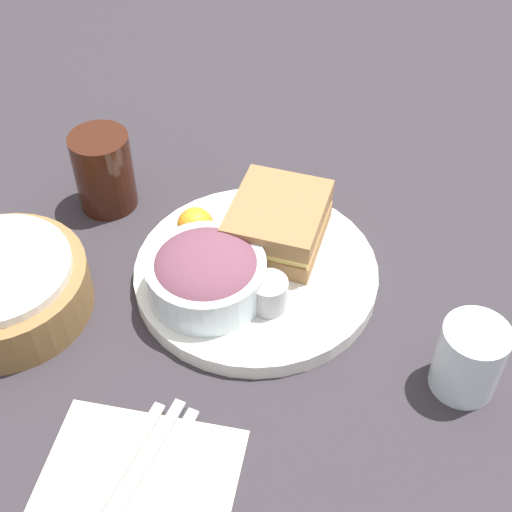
# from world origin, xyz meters

# --- Properties ---
(ground_plane) EXTENTS (4.00, 4.00, 0.00)m
(ground_plane) POSITION_xyz_m (0.00, 0.00, 0.00)
(ground_plane) COLOR #2D282D
(plate) EXTENTS (0.30, 0.30, 0.02)m
(plate) POSITION_xyz_m (0.00, 0.00, 0.01)
(plate) COLOR white
(plate) RESTS_ON ground_plane
(sandwich) EXTENTS (0.14, 0.12, 0.06)m
(sandwich) POSITION_xyz_m (0.05, -0.02, 0.05)
(sandwich) COLOR olive
(sandwich) RESTS_ON plate
(salad_bowl) EXTENTS (0.14, 0.14, 0.07)m
(salad_bowl) POSITION_xyz_m (-0.05, 0.05, 0.05)
(salad_bowl) COLOR silver
(salad_bowl) RESTS_ON plate
(dressing_cup) EXTENTS (0.04, 0.04, 0.04)m
(dressing_cup) POSITION_xyz_m (-0.06, -0.03, 0.04)
(dressing_cup) COLOR #99999E
(dressing_cup) RESTS_ON plate
(orange_wedge) EXTENTS (0.05, 0.05, 0.05)m
(orange_wedge) POSITION_xyz_m (0.03, 0.08, 0.04)
(orange_wedge) COLOR orange
(orange_wedge) RESTS_ON plate
(drink_glass) EXTENTS (0.08, 0.08, 0.11)m
(drink_glass) POSITION_xyz_m (0.10, 0.23, 0.06)
(drink_glass) COLOR #38190F
(drink_glass) RESTS_ON ground_plane
(bread_basket) EXTENTS (0.20, 0.20, 0.07)m
(bread_basket) POSITION_xyz_m (-0.10, 0.28, 0.03)
(bread_basket) COLOR olive
(bread_basket) RESTS_ON ground_plane
(napkin) EXTENTS (0.13, 0.19, 0.00)m
(napkin) POSITION_xyz_m (-0.28, 0.06, 0.00)
(napkin) COLOR beige
(napkin) RESTS_ON ground_plane
(fork) EXTENTS (0.16, 0.05, 0.01)m
(fork) POSITION_xyz_m (-0.28, 0.04, 0.01)
(fork) COLOR silver
(fork) RESTS_ON napkin
(knife) EXTENTS (0.17, 0.05, 0.01)m
(knife) POSITION_xyz_m (-0.28, 0.06, 0.01)
(knife) COLOR silver
(knife) RESTS_ON napkin
(spoon) EXTENTS (0.15, 0.04, 0.01)m
(spoon) POSITION_xyz_m (-0.27, 0.08, 0.01)
(spoon) COLOR silver
(spoon) RESTS_ON napkin
(water_glass) EXTENTS (0.07, 0.07, 0.09)m
(water_glass) POSITION_xyz_m (-0.11, -0.25, 0.04)
(water_glass) COLOR silver
(water_glass) RESTS_ON ground_plane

